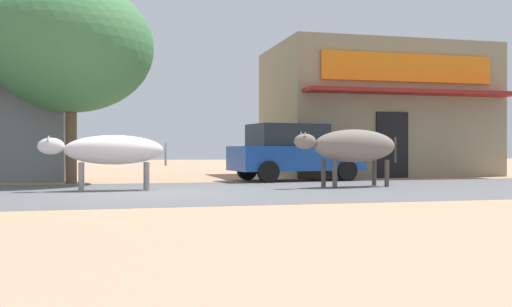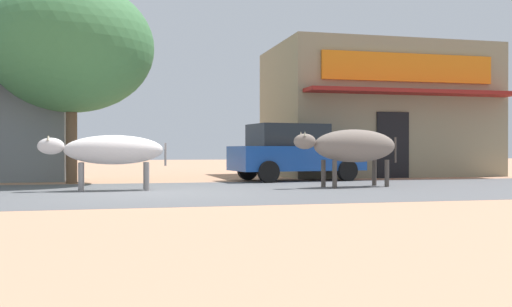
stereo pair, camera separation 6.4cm
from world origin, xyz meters
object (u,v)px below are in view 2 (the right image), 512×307
at_px(parked_hatchback_car, 294,152).
at_px(cow_near_brown, 111,150).
at_px(cow_far_dark, 353,146).
at_px(pedestrian_by_shop, 367,148).
at_px(roadside_tree, 71,47).

bearing_deg(parked_hatchback_car, cow_near_brown, -149.63).
bearing_deg(cow_far_dark, cow_near_brown, 178.54).
relative_size(cow_far_dark, pedestrian_by_shop, 1.72).
bearing_deg(roadside_tree, pedestrian_by_shop, 7.43).
bearing_deg(roadside_tree, parked_hatchback_car, 0.23).
xyz_separation_m(cow_near_brown, cow_far_dark, (5.68, -0.14, 0.10)).
bearing_deg(parked_hatchback_car, roadside_tree, -179.77).
xyz_separation_m(parked_hatchback_car, pedestrian_by_shop, (2.82, 1.15, 0.13)).
bearing_deg(cow_near_brown, parked_hatchback_car, 30.37).
distance_m(cow_near_brown, cow_far_dark, 5.68).
distance_m(roadside_tree, cow_far_dark, 7.86).
xyz_separation_m(roadside_tree, cow_far_dark, (6.69, -3.15, -2.64)).
xyz_separation_m(cow_far_dark, pedestrian_by_shop, (2.32, 4.33, -0.01)).
xyz_separation_m(roadside_tree, parked_hatchback_car, (6.20, 0.02, -2.78)).
height_order(roadside_tree, pedestrian_by_shop, roadside_tree).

